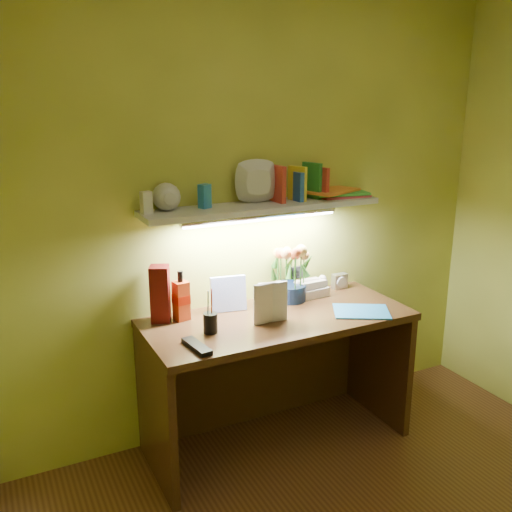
{
  "coord_description": "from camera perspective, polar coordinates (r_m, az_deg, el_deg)",
  "views": [
    {
      "loc": [
        -1.34,
        -1.23,
        1.87
      ],
      "look_at": [
        -0.06,
        1.35,
        1.05
      ],
      "focal_mm": 40.0,
      "sensor_mm": 36.0,
      "label": 1
    }
  ],
  "objects": [
    {
      "name": "desk_book_b",
      "position": [
        2.87,
        0.22,
        -4.76
      ],
      "size": [
        0.15,
        0.05,
        0.21
      ],
      "primitive_type": "imported",
      "rotation": [
        0.0,
        0.0,
        -0.21
      ],
      "color": "silver",
      "rests_on": "desk"
    },
    {
      "name": "blue_folder",
      "position": [
        3.09,
        10.49,
        -5.47
      ],
      "size": [
        0.36,
        0.33,
        0.01
      ],
      "primitive_type": "cube",
      "rotation": [
        0.0,
        0.0,
        -0.51
      ],
      "color": "#297FC0",
      "rests_on": "desk"
    },
    {
      "name": "whisky_box",
      "position": [
        2.92,
        -9.56,
        -3.75
      ],
      "size": [
        0.12,
        0.12,
        0.29
      ],
      "primitive_type": "cube",
      "rotation": [
        0.0,
        0.0,
        -0.43
      ],
      "color": "#4F0C09",
      "rests_on": "desk"
    },
    {
      "name": "whisky_bottle",
      "position": [
        2.93,
        -7.51,
        -3.94
      ],
      "size": [
        0.08,
        0.08,
        0.26
      ],
      "primitive_type": null,
      "rotation": [
        0.0,
        0.0,
        0.17
      ],
      "color": "#C53C15",
      "rests_on": "desk"
    },
    {
      "name": "desk_clock",
      "position": [
        3.43,
        8.35,
        -2.5
      ],
      "size": [
        0.09,
        0.05,
        0.09
      ],
      "primitive_type": "cube",
      "rotation": [
        0.0,
        0.0,
        0.02
      ],
      "color": "#AEAFB3",
      "rests_on": "desk"
    },
    {
      "name": "art_card",
      "position": [
        3.04,
        -2.78,
        -3.78
      ],
      "size": [
        0.19,
        0.07,
        0.19
      ],
      "primitive_type": null,
      "rotation": [
        0.0,
        0.0,
        -0.18
      ],
      "color": "white",
      "rests_on": "desk"
    },
    {
      "name": "telephone",
      "position": [
        3.28,
        5.42,
        -3.06
      ],
      "size": [
        0.19,
        0.14,
        0.11
      ],
      "primitive_type": null,
      "rotation": [
        0.0,
        0.0,
        0.05
      ],
      "color": "beige",
      "rests_on": "desk"
    },
    {
      "name": "flower_bouquet",
      "position": [
        3.17,
        3.45,
        -1.66
      ],
      "size": [
        0.26,
        0.26,
        0.32
      ],
      "primitive_type": null,
      "rotation": [
        0.0,
        0.0,
        0.32
      ],
      "color": "#0E1C3A",
      "rests_on": "desk"
    },
    {
      "name": "desk_book_a",
      "position": [
        2.83,
        -0.21,
        -4.99
      ],
      "size": [
        0.16,
        0.02,
        0.21
      ],
      "primitive_type": "imported",
      "rotation": [
        0.0,
        0.0,
        0.01
      ],
      "color": "beige",
      "rests_on": "desk"
    },
    {
      "name": "desk",
      "position": [
        3.15,
        2.17,
        -12.38
      ],
      "size": [
        1.4,
        0.6,
        0.75
      ],
      "primitive_type": "cube",
      "color": "#3D1C10",
      "rests_on": "ground"
    },
    {
      "name": "pen_cup",
      "position": [
        2.77,
        -4.6,
        -6.02
      ],
      "size": [
        0.07,
        0.07,
        0.17
      ],
      "primitive_type": "cylinder",
      "rotation": [
        0.0,
        0.0,
        -0.04
      ],
      "color": "black",
      "rests_on": "desk"
    },
    {
      "name": "tv_remote",
      "position": [
        2.64,
        -5.95,
        -8.97
      ],
      "size": [
        0.08,
        0.21,
        0.02
      ],
      "primitive_type": "cube",
      "rotation": [
        0.0,
        0.0,
        0.12
      ],
      "color": "black",
      "rests_on": "desk"
    },
    {
      "name": "wall_shelf",
      "position": [
        2.98,
        0.51,
        5.59
      ],
      "size": [
        1.31,
        0.33,
        0.22
      ],
      "color": "silver",
      "rests_on": "ground"
    }
  ]
}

